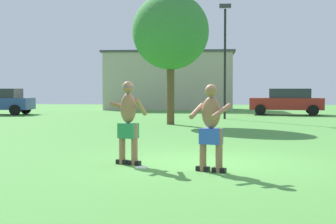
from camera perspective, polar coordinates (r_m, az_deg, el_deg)
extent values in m
plane|color=#4C8E3D|center=(10.52, 4.78, -5.81)|extent=(80.00, 80.00, 0.00)
cube|color=black|center=(10.36, -5.24, -5.68)|extent=(0.28, 0.21, 0.09)
cylinder|color=#936647|center=(10.31, -5.25, -3.60)|extent=(0.13, 0.13, 0.85)
cube|color=black|center=(10.20, -3.85, -5.81)|extent=(0.28, 0.21, 0.09)
cylinder|color=#936647|center=(10.15, -3.85, -3.70)|extent=(0.13, 0.13, 0.85)
cube|color=#28844C|center=(10.20, -4.56, -2.14)|extent=(0.44, 0.37, 0.31)
ellipsoid|color=#936647|center=(10.18, -4.57, 0.44)|extent=(0.42, 0.35, 0.61)
cylinder|color=#936647|center=(10.39, -5.36, 0.65)|extent=(0.42, 0.53, 0.21)
cylinder|color=#936647|center=(10.13, -3.14, 0.61)|extent=(0.21, 0.55, 0.39)
sphere|color=#936647|center=(10.17, -4.58, 2.86)|extent=(0.23, 0.23, 0.23)
cone|color=#194CA5|center=(10.17, -4.58, 3.22)|extent=(0.32, 0.32, 0.13)
cube|color=black|center=(9.33, 5.83, -6.61)|extent=(0.28, 0.21, 0.09)
cylinder|color=#936647|center=(9.28, 5.84, -4.41)|extent=(0.13, 0.13, 0.81)
cube|color=black|center=(9.46, 4.00, -6.48)|extent=(0.28, 0.21, 0.09)
cylinder|color=#936647|center=(9.41, 4.01, -4.30)|extent=(0.13, 0.13, 0.81)
cube|color=blue|center=(9.31, 4.93, -2.77)|extent=(0.45, 0.38, 0.29)
ellipsoid|color=#936647|center=(9.28, 4.94, -0.06)|extent=(0.43, 0.35, 0.59)
cylinder|color=#936647|center=(9.09, 6.09, 0.06)|extent=(0.40, 0.50, 0.29)
cylinder|color=#936647|center=(9.29, 3.30, 0.13)|extent=(0.28, 0.55, 0.29)
sphere|color=#936647|center=(9.27, 4.95, 2.48)|extent=(0.22, 0.22, 0.22)
cylinder|color=white|center=(9.80, -3.04, -6.34)|extent=(0.25, 0.25, 0.03)
cube|color=maroon|center=(30.91, 13.33, 0.93)|extent=(4.48, 2.28, 0.70)
cube|color=#282D33|center=(30.90, 13.71, 2.09)|extent=(2.57, 1.85, 0.56)
cylinder|color=black|center=(30.02, 10.49, 0.24)|extent=(0.66, 0.29, 0.64)
cylinder|color=black|center=(31.82, 10.57, 0.37)|extent=(0.66, 0.29, 0.64)
cylinder|color=black|center=(30.10, 16.23, 0.18)|extent=(0.66, 0.29, 0.64)
cylinder|color=black|center=(31.89, 15.98, 0.32)|extent=(0.66, 0.29, 0.64)
cylinder|color=black|center=(30.73, -17.07, 0.22)|extent=(0.64, 0.23, 0.64)
cylinder|color=black|center=(32.42, -15.92, 0.35)|extent=(0.64, 0.23, 0.64)
cylinder|color=black|center=(26.08, 6.51, 5.44)|extent=(0.12, 0.12, 5.67)
cube|color=#333338|center=(26.39, 6.54, 11.93)|extent=(0.60, 0.24, 0.20)
cube|color=#B2A893|center=(38.38, 0.16, 3.48)|extent=(9.51, 4.18, 4.25)
cube|color=#3F3F44|center=(38.48, 0.16, 6.77)|extent=(9.89, 4.35, 0.16)
cylinder|color=brown|center=(21.82, 0.30, 2.37)|extent=(0.33, 0.33, 2.89)
ellipsoid|color=#387F38|center=(21.97, 0.30, 9.19)|extent=(3.33, 3.33, 3.33)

